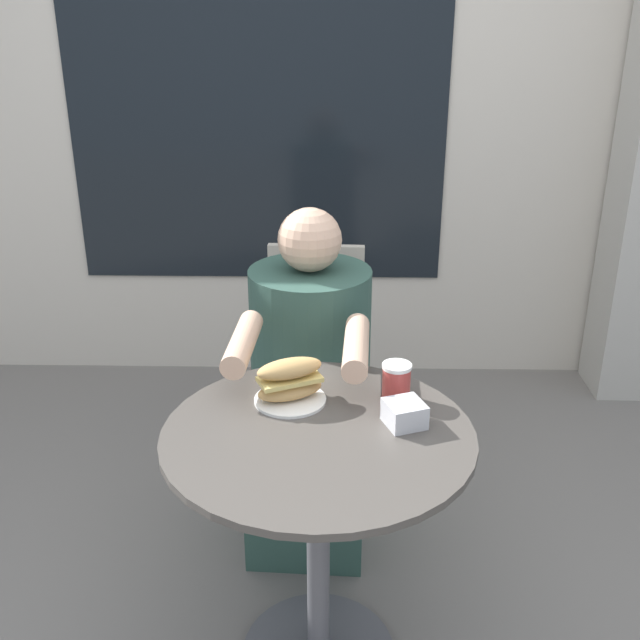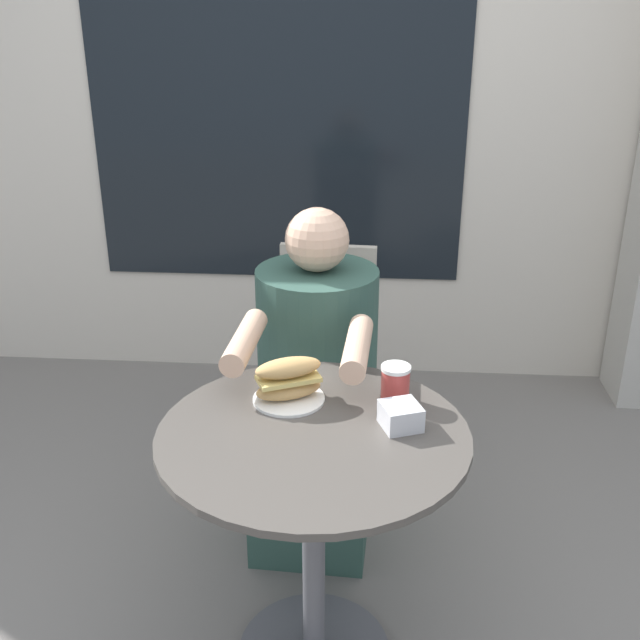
# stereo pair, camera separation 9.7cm
# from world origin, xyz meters

# --- Properties ---
(storefront_wall) EXTENTS (8.00, 0.09, 2.80)m
(storefront_wall) POSITION_xyz_m (-0.01, 1.81, 1.40)
(storefront_wall) COLOR beige
(storefront_wall) RESTS_ON ground_plane
(cafe_table) EXTENTS (0.76, 0.76, 0.72)m
(cafe_table) POSITION_xyz_m (0.00, 0.00, 0.53)
(cafe_table) COLOR #47423D
(cafe_table) RESTS_ON ground_plane
(diner_chair) EXTENTS (0.40, 0.40, 0.87)m
(diner_chair) POSITION_xyz_m (-0.03, 0.94, 0.52)
(diner_chair) COLOR #ADA393
(diner_chair) RESTS_ON ground_plane
(seated_diner) EXTENTS (0.41, 0.70, 1.11)m
(seated_diner) POSITION_xyz_m (-0.04, 0.58, 0.47)
(seated_diner) COLOR #2D4C42
(seated_diner) RESTS_ON ground_plane
(sandwich_on_plate) EXTENTS (0.19, 0.19, 0.12)m
(sandwich_on_plate) POSITION_xyz_m (-0.08, 0.15, 0.77)
(sandwich_on_plate) COLOR white
(sandwich_on_plate) RESTS_ON cafe_table
(drink_cup) EXTENTS (0.08, 0.08, 0.10)m
(drink_cup) POSITION_xyz_m (0.20, 0.16, 0.77)
(drink_cup) COLOR #B73D38
(drink_cup) RESTS_ON cafe_table
(napkin_box) EXTENTS (0.12, 0.12, 0.06)m
(napkin_box) POSITION_xyz_m (0.21, 0.04, 0.75)
(napkin_box) COLOR silver
(napkin_box) RESTS_ON cafe_table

